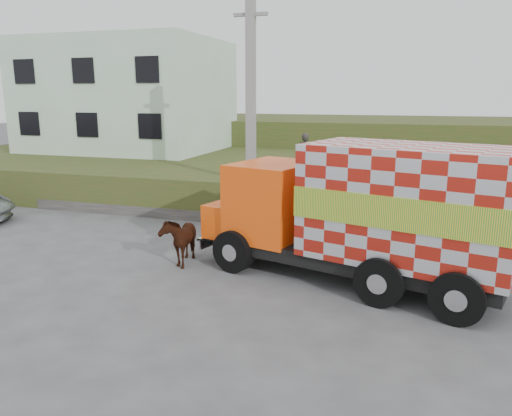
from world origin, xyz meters
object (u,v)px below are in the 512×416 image
(utility_pole, at_px, (251,109))
(pedestrian, at_px, (305,155))
(cargo_truck, at_px, (366,212))
(cow, at_px, (180,239))

(utility_pole, distance_m, pedestrian, 2.81)
(utility_pole, bearing_deg, pedestrian, 41.43)
(utility_pole, height_order, pedestrian, utility_pole)
(cargo_truck, xyz_separation_m, cow, (-5.00, -0.03, -1.10))
(cargo_truck, height_order, cow, cargo_truck)
(cow, bearing_deg, cargo_truck, -10.21)
(pedestrian, bearing_deg, cow, 78.54)
(cargo_truck, height_order, pedestrian, cargo_truck)
(utility_pole, bearing_deg, cargo_truck, -47.09)
(pedestrian, bearing_deg, cargo_truck, 121.29)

